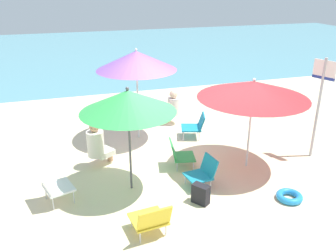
% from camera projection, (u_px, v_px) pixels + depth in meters
% --- Properties ---
extents(ground_plane, '(40.00, 40.00, 0.00)m').
position_uv_depth(ground_plane, '(190.00, 163.00, 7.49)').
color(ground_plane, beige).
extents(sea_water, '(40.00, 16.00, 0.01)m').
position_uv_depth(sea_water, '(103.00, 51.00, 19.35)').
color(sea_water, '#5693A3').
rests_on(sea_water, ground_plane).
extents(umbrella_red, '(2.13, 2.13, 1.85)m').
position_uv_depth(umbrella_red, '(253.00, 90.00, 6.76)').
color(umbrella_red, silver).
rests_on(umbrella_red, ground_plane).
extents(umbrella_green, '(1.64, 1.64, 1.93)m').
position_uv_depth(umbrella_green, '(128.00, 101.00, 5.96)').
color(umbrella_green, '#4C4C51').
rests_on(umbrella_green, ground_plane).
extents(umbrella_purple, '(1.83, 1.83, 2.16)m').
position_uv_depth(umbrella_purple, '(136.00, 60.00, 7.99)').
color(umbrella_purple, silver).
rests_on(umbrella_purple, ground_plane).
extents(beach_chair_a, '(0.67, 0.64, 0.59)m').
position_uv_depth(beach_chair_a, '(195.00, 125.00, 8.59)').
color(beach_chair_a, teal).
rests_on(beach_chair_a, ground_plane).
extents(beach_chair_b, '(0.58, 0.56, 0.58)m').
position_uv_depth(beach_chair_b, '(179.00, 154.00, 7.22)').
color(beach_chair_b, '#33934C').
rests_on(beach_chair_b, ground_plane).
extents(beach_chair_c, '(0.65, 0.64, 0.60)m').
position_uv_depth(beach_chair_c, '(53.00, 186.00, 6.02)').
color(beach_chair_c, white).
rests_on(beach_chair_c, ground_plane).
extents(beach_chair_d, '(0.51, 0.61, 0.55)m').
position_uv_depth(beach_chair_d, '(114.00, 111.00, 9.63)').
color(beach_chair_d, white).
rests_on(beach_chair_d, ground_plane).
extents(beach_chair_e, '(0.57, 0.64, 0.59)m').
position_uv_depth(beach_chair_e, '(151.00, 219.00, 5.25)').
color(beach_chair_e, gold).
rests_on(beach_chair_e, ground_plane).
extents(beach_chair_f, '(0.56, 0.51, 0.56)m').
position_uv_depth(beach_chair_f, '(203.00, 172.00, 6.57)').
color(beach_chair_f, teal).
rests_on(beach_chair_f, ground_plane).
extents(person_a, '(0.39, 0.54, 0.93)m').
position_uv_depth(person_a, '(172.00, 106.00, 9.38)').
color(person_a, silver).
rests_on(person_a, ground_plane).
extents(person_b, '(0.57, 0.50, 0.97)m').
position_uv_depth(person_b, '(97.00, 144.00, 7.20)').
color(person_b, silver).
rests_on(person_b, ground_plane).
extents(warning_sign, '(0.20, 0.45, 2.14)m').
position_uv_depth(warning_sign, '(320.00, 94.00, 7.27)').
color(warning_sign, '#ADADB2').
rests_on(warning_sign, ground_plane).
extents(swim_ring, '(0.46, 0.46, 0.12)m').
position_uv_depth(swim_ring, '(289.00, 196.00, 6.22)').
color(swim_ring, '#238CD8').
rests_on(swim_ring, ground_plane).
extents(beach_bag, '(0.30, 0.33, 0.35)m').
position_uv_depth(beach_bag, '(201.00, 194.00, 6.09)').
color(beach_bag, black).
rests_on(beach_bag, ground_plane).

